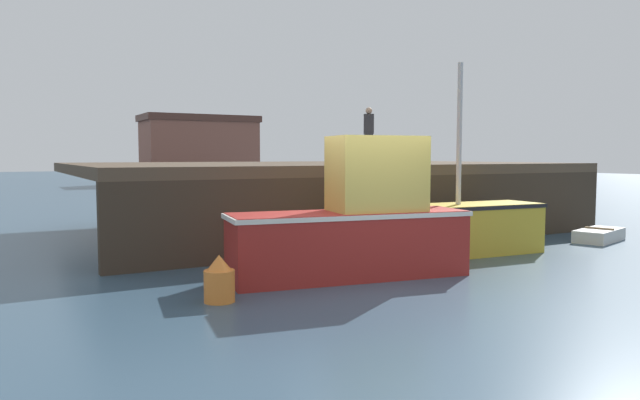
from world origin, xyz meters
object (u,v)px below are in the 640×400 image
fishing_boat_near_left (356,225)px  rowboat (599,235)px  fishing_boat_near_right (454,226)px  dockworker (369,135)px  mooring_buoy_foreground (219,281)px

fishing_boat_near_left → rowboat: size_ratio=2.45×
fishing_boat_near_right → rowboat: size_ratio=2.29×
fishing_boat_near_left → dockworker: size_ratio=2.45×
rowboat → mooring_buoy_foreground: bearing=-172.9°
fishing_boat_near_right → dockworker: size_ratio=2.29×
fishing_boat_near_right → dockworker: fishing_boat_near_right is taller
fishing_boat_near_right → rowboat: (4.62, -0.16, -0.49)m
fishing_boat_near_left → fishing_boat_near_right: 3.21m
rowboat → mooring_buoy_foreground: 10.48m
dockworker → mooring_buoy_foreground: bearing=-134.6°
fishing_boat_near_left → rowboat: 7.77m
fishing_boat_near_right → dockworker: 7.35m
dockworker → fishing_boat_near_left: bearing=-125.0°
fishing_boat_near_right → dockworker: (2.22, 6.66, 2.19)m
rowboat → dockworker: dockworker is taller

